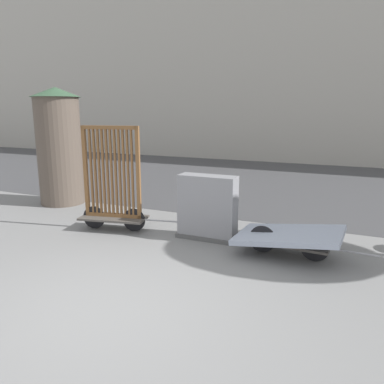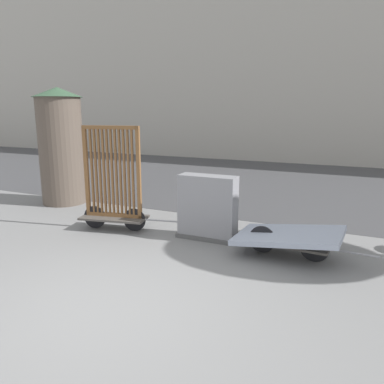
# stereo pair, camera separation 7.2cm
# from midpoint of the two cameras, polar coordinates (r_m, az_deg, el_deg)

# --- Properties ---
(ground_plane) EXTENTS (60.00, 60.00, 0.00)m
(ground_plane) POSITION_cam_midpoint_polar(r_m,az_deg,el_deg) (4.88, -12.98, -16.88)
(ground_plane) COLOR slate
(road_strip) EXTENTS (56.00, 9.52, 0.01)m
(road_strip) POSITION_cam_midpoint_polar(r_m,az_deg,el_deg) (12.84, 12.23, 1.57)
(road_strip) COLOR #424244
(road_strip) RESTS_ON ground_plane
(building_facade) EXTENTS (48.00, 4.00, 9.67)m
(building_facade) POSITION_cam_midpoint_polar(r_m,az_deg,el_deg) (19.44, 17.58, 19.19)
(building_facade) COLOR #B2ADA3
(building_facade) RESTS_ON ground_plane
(bike_cart_with_bedframe) EXTENTS (2.04, 0.82, 2.07)m
(bike_cart_with_bedframe) POSITION_cam_midpoint_polar(r_m,az_deg,el_deg) (7.54, -11.63, 0.07)
(bike_cart_with_bedframe) COLOR #4C4742
(bike_cart_with_bedframe) RESTS_ON ground_plane
(bike_cart_with_mattress) EXTENTS (2.22, 1.14, 0.52)m
(bike_cart_with_mattress) POSITION_cam_midpoint_polar(r_m,az_deg,el_deg) (6.32, 14.75, -6.66)
(bike_cart_with_mattress) COLOR #4C4742
(bike_cart_with_mattress) RESTS_ON ground_plane
(utility_cabinet) EXTENTS (1.14, 0.42, 1.20)m
(utility_cabinet) POSITION_cam_midpoint_polar(r_m,az_deg,el_deg) (6.92, 2.68, -2.71)
(utility_cabinet) COLOR #4C4C4C
(utility_cabinet) RESTS_ON ground_plane
(advertising_column) EXTENTS (1.22, 1.22, 2.91)m
(advertising_column) POSITION_cam_midpoint_polar(r_m,az_deg,el_deg) (10.05, -19.15, 6.72)
(advertising_column) COLOR brown
(advertising_column) RESTS_ON ground_plane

